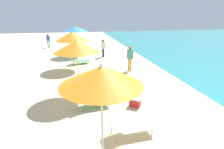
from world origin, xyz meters
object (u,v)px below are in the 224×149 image
object	(u,v)px
cooler_box	(135,102)
lounger_fourth_shoreside	(79,60)
lounger_third_shoreside	(91,79)
lounger_farthest_shoreside	(81,50)
lounger_third_inland	(92,100)
umbrella_fourth	(72,36)
umbrella_farthest	(76,29)
person_walking_mid	(130,56)
umbrella_second	(101,76)
person_walking_far	(48,39)
person_walking_near	(103,47)
umbrella_third	(76,47)
lounger_second_shoreside	(130,126)

from	to	relation	value
cooler_box	lounger_fourth_shoreside	bearing A→B (deg)	105.87
lounger_third_shoreside	lounger_farthest_shoreside	xyz separation A→B (m)	(-0.22, 8.79, 0.03)
lounger_farthest_shoreside	lounger_third_inland	bearing A→B (deg)	-80.84
umbrella_fourth	lounger_fourth_shoreside	bearing A→B (deg)	68.02
umbrella_farthest	person_walking_mid	world-z (taller)	umbrella_farthest
umbrella_second	umbrella_farthest	world-z (taller)	umbrella_farthest
person_walking_far	lounger_third_shoreside	bearing A→B (deg)	18.79
umbrella_second	person_walking_near	distance (m)	12.15
lounger_fourth_shoreside	person_walking_mid	bearing A→B (deg)	-48.26
umbrella_fourth	umbrella_farthest	size ratio (longest dim) A/B	0.97
umbrella_third	lounger_fourth_shoreside	size ratio (longest dim) A/B	1.72
umbrella_farthest	lounger_third_shoreside	bearing A→B (deg)	-85.09
umbrella_third	umbrella_fourth	distance (m)	4.58
person_walking_near	cooler_box	distance (m)	9.23
lounger_third_shoreside	umbrella_farthest	size ratio (longest dim) A/B	0.62
person_walking_far	cooler_box	xyz separation A→B (m)	(5.30, -15.14, -0.76)
lounger_fourth_shoreside	lounger_farthest_shoreside	xyz separation A→B (m)	(0.30, 4.47, 0.01)
lounger_third_inland	person_walking_mid	size ratio (longest dim) A/B	0.89
umbrella_third	lounger_farthest_shoreside	distance (m)	10.30
person_walking_mid	person_walking_far	size ratio (longest dim) A/B	1.06
lounger_second_shoreside	lounger_third_inland	xyz separation A→B (m)	(-1.01, 2.04, 0.01)
umbrella_third	lounger_third_inland	size ratio (longest dim) A/B	1.77
lounger_farthest_shoreside	person_walking_far	distance (m)	4.98
lounger_second_shoreside	cooler_box	distance (m)	1.88
lounger_farthest_shoreside	person_walking_near	size ratio (longest dim) A/B	1.05
umbrella_third	umbrella_farthest	world-z (taller)	umbrella_farthest
umbrella_third	person_walking_far	world-z (taller)	umbrella_third
lounger_farthest_shoreside	person_walking_far	xyz separation A→B (m)	(-3.54, 3.44, 0.67)
lounger_third_shoreside	umbrella_farthest	world-z (taller)	umbrella_farthest
umbrella_farthest	person_walking_near	world-z (taller)	umbrella_farthest
umbrella_third	umbrella_fourth	bearing A→B (deg)	93.02
umbrella_fourth	person_walking_near	xyz separation A→B (m)	(2.59, 3.01, -1.29)
umbrella_second	lounger_fourth_shoreside	size ratio (longest dim) A/B	1.75
person_walking_near	umbrella_farthest	bearing A→B (deg)	-48.27
umbrella_third	umbrella_fourth	xyz separation A→B (m)	(-0.24, 4.57, -0.08)
umbrella_third	cooler_box	distance (m)	3.48
person_walking_mid	lounger_farthest_shoreside	bearing A→B (deg)	-98.73
person_walking_near	person_walking_far	distance (m)	8.04
cooler_box	lounger_third_inland	bearing A→B (deg)	169.59
umbrella_second	lounger_third_inland	xyz separation A→B (m)	(0.02, 3.04, -2.08)
lounger_second_shoreside	umbrella_farthest	xyz separation A→B (m)	(-1.44, 12.15, 2.09)
lounger_third_inland	person_walking_far	size ratio (longest dim) A/B	0.94
lounger_third_shoreside	person_walking_mid	size ratio (longest dim) A/B	1.00
lounger_third_inland	umbrella_second	bearing A→B (deg)	-97.29
umbrella_fourth	umbrella_farthest	world-z (taller)	umbrella_farthest
umbrella_third	lounger_third_inland	xyz separation A→B (m)	(0.48, -1.29, -2.00)
lounger_third_inland	umbrella_fourth	xyz separation A→B (m)	(-0.73, 5.86, 1.91)
umbrella_third	lounger_farthest_shoreside	world-z (taller)	umbrella_third
umbrella_second	umbrella_farthest	distance (m)	13.15
umbrella_second	person_walking_near	world-z (taller)	umbrella_second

